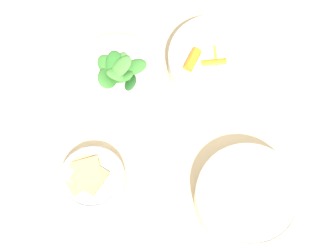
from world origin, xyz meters
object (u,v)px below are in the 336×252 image
(bowl_greens, at_px, (118,77))
(bowl_beans_hotdog, at_px, (247,198))
(bowl_carrots, at_px, (215,62))
(bowl_cookies, at_px, (93,179))

(bowl_greens, distance_m, bowl_beans_hotdog, 0.32)
(bowl_greens, relative_size, bowl_beans_hotdog, 0.94)
(bowl_carrots, height_order, bowl_beans_hotdog, bowl_carrots)
(bowl_greens, height_order, bowl_beans_hotdog, bowl_greens)
(bowl_greens, height_order, bowl_cookies, bowl_greens)
(bowl_carrots, distance_m, bowl_greens, 0.19)
(bowl_carrots, height_order, bowl_cookies, bowl_carrots)
(bowl_carrots, xyz_separation_m, bowl_beans_hotdog, (0.26, 0.00, -0.00))
(bowl_carrots, xyz_separation_m, bowl_cookies, (0.19, -0.26, -0.01))
(bowl_carrots, distance_m, bowl_beans_hotdog, 0.26)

